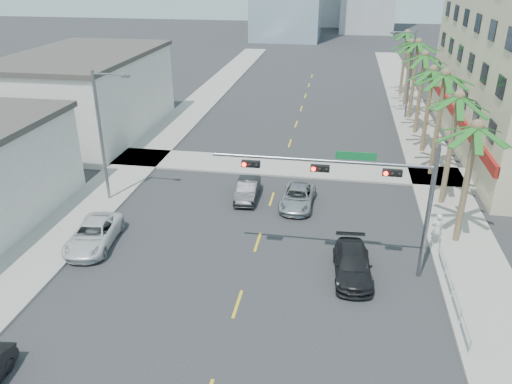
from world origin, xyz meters
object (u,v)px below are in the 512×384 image
traffic_signal_mast (365,185)px  car_lane_center (298,197)px  car_parked_far (94,235)px  car_lane_left (247,190)px  car_lane_right (352,264)px  pedestrian (437,229)px

traffic_signal_mast → car_lane_center: (-3.92, 7.31, -4.42)m
traffic_signal_mast → car_parked_far: bearing=179.6°
car_lane_left → car_lane_center: (3.57, -0.58, -0.03)m
car_parked_far → car_lane_center: (11.27, 7.20, -0.06)m
car_lane_left → car_lane_right: bearing=-51.9°
car_lane_left → car_lane_center: 3.62m
car_lane_center → car_parked_far: bearing=-144.8°
traffic_signal_mast → car_lane_left: 11.73m
traffic_signal_mast → car_lane_left: (-7.49, 7.89, -4.40)m
car_parked_far → pedestrian: (19.70, 3.25, 0.43)m
car_lane_left → car_lane_center: car_lane_left is taller
car_lane_left → car_lane_center: bearing=-11.7°
car_lane_right → pedestrian: 6.19m
car_parked_far → car_lane_center: car_parked_far is taller
car_lane_right → car_lane_left: bearing=126.7°
pedestrian → car_lane_center: bearing=-36.8°
traffic_signal_mast → car_lane_right: (-0.28, -0.53, -4.37)m
traffic_signal_mast → car_lane_right: size_ratio=2.34×
traffic_signal_mast → car_lane_right: 4.41m
traffic_signal_mast → pedestrian: 6.87m
traffic_signal_mast → car_lane_right: traffic_signal_mast is taller
car_parked_far → car_lane_left: (7.70, 7.78, -0.04)m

